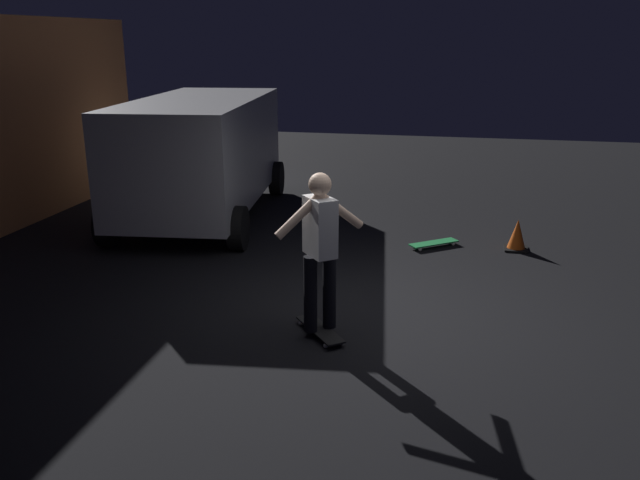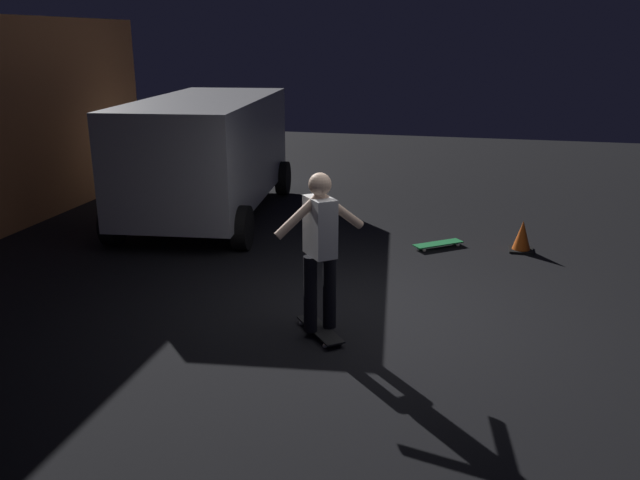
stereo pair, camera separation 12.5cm
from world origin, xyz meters
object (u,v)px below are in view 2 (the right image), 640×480
object	(u,v)px
skateboard_ridden	(320,330)
skater	(320,241)
skateboard_spare	(438,244)
parked_van	(207,150)
traffic_cone	(522,237)

from	to	relation	value
skateboard_ridden	skater	world-z (taller)	skater
skateboard_ridden	skateboard_spare	size ratio (longest dim) A/B	0.99
parked_van	traffic_cone	xyz separation A→B (m)	(-0.77, -5.19, -0.95)
parked_van	skateboard_ridden	size ratio (longest dim) A/B	6.53
skateboard_spare	traffic_cone	world-z (taller)	traffic_cone
skateboard_spare	traffic_cone	distance (m)	1.21
skateboard_spare	parked_van	bearing A→B (deg)	77.47
skateboard_spare	skater	xyz separation A→B (m)	(-3.28, 1.03, 0.98)
parked_van	skater	xyz separation A→B (m)	(-4.17, -2.96, -0.12)
skater	traffic_cone	size ratio (longest dim) A/B	3.63
parked_van	traffic_cone	bearing A→B (deg)	-98.40
skateboard_ridden	parked_van	bearing A→B (deg)	35.39
skateboard_ridden	skateboard_spare	bearing A→B (deg)	-17.47
parked_van	skateboard_spare	bearing A→B (deg)	-102.53
skater	traffic_cone	world-z (taller)	skater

